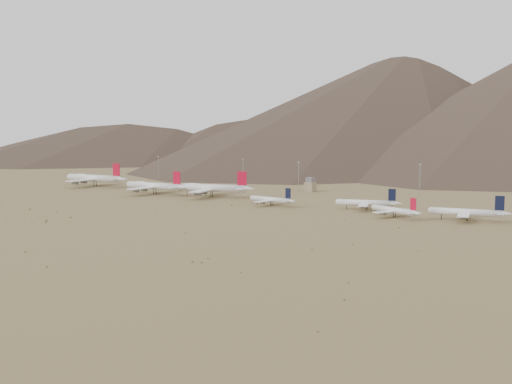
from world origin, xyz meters
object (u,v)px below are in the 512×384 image
Objects in this scene: narrowbody_b at (368,203)px; control_tower at (310,185)px; widebody_west at (94,178)px; widebody_east at (211,188)px; widebody_centre at (154,186)px; narrowbody_a at (272,200)px.

control_tower is (-91.85, 79.13, 0.69)m from narrowbody_b.
widebody_west is 204.59m from control_tower.
widebody_east is at bearing -115.88° from control_tower.
narrowbody_b reaches higher than control_tower.
widebody_centre is 1.60× the size of narrowbody_b.
narrowbody_b is (183.68, 15.81, -2.11)m from widebody_centre.
widebody_centre is at bearing 164.76° from narrowbody_b.
widebody_west is 1.82× the size of narrowbody_b.
narrowbody_b is at bearing 1.68° from widebody_centre.
widebody_centre is 132.10m from control_tower.
widebody_centre is 1.67× the size of narrowbody_a.
narrowbody_a is at bearing -11.37° from widebody_west.
widebody_centre reaches higher than narrowbody_b.
widebody_west is at bearing -156.64° from control_tower.
widebody_east reaches higher than control_tower.
widebody_west is 147.47m from widebody_east.
widebody_west is 1.14× the size of widebody_centre.
widebody_west is 279.69m from narrowbody_b.
widebody_centre is at bearing -134.05° from control_tower.
narrowbody_b is 3.44× the size of control_tower.
widebody_east reaches higher than narrowbody_a.
widebody_east is (51.47, 11.76, 0.37)m from widebody_centre.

